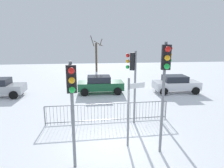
{
  "coord_description": "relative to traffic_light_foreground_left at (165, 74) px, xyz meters",
  "views": [
    {
      "loc": [
        -0.97,
        -7.91,
        4.51
      ],
      "look_at": [
        0.4,
        3.83,
        1.83
      ],
      "focal_mm": 31.87,
      "sensor_mm": 36.0,
      "label": 1
    }
  ],
  "objects": [
    {
      "name": "traffic_light_foreground_left",
      "position": [
        0.0,
        0.0,
        0.0
      ],
      "size": [
        0.36,
        0.56,
        4.42
      ],
      "rotation": [
        0.0,
        0.0,
        2.94
      ],
      "color": "slate",
      "rests_on": "ground"
    },
    {
      "name": "car_green_mid",
      "position": [
        -1.87,
        9.54,
        -2.47
      ],
      "size": [
        3.81,
        1.95,
        1.47
      ],
      "rotation": [
        0.0,
        0.0,
        -0.01
      ],
      "color": "#195933",
      "rests_on": "ground"
    },
    {
      "name": "ground_plane",
      "position": [
        -1.81,
        0.97,
        -3.24
      ],
      "size": [
        60.0,
        60.0,
        0.0
      ],
      "primitive_type": "plane",
      "color": "white"
    },
    {
      "name": "traffic_light_rear_right",
      "position": [
        -0.53,
        3.14,
        -0.35
      ],
      "size": [
        0.54,
        0.38,
        3.93
      ],
      "rotation": [
        0.0,
        0.0,
        1.2
      ],
      "color": "slate",
      "rests_on": "ground"
    },
    {
      "name": "traffic_light_mid_left",
      "position": [
        1.18,
        2.87,
        -0.08
      ],
      "size": [
        0.37,
        0.56,
        4.31
      ],
      "rotation": [
        0.0,
        0.0,
        3.4
      ],
      "color": "slate",
      "rests_on": "ground"
    },
    {
      "name": "traffic_light_foreground_right",
      "position": [
        -3.35,
        -0.62,
        -0.44
      ],
      "size": [
        0.35,
        0.57,
        3.82
      ],
      "rotation": [
        0.0,
        0.0,
        3.28
      ],
      "color": "slate",
      "rests_on": "ground"
    },
    {
      "name": "car_white_trailing",
      "position": [
        4.61,
        8.99,
        -2.47
      ],
      "size": [
        3.85,
        2.03,
        1.47
      ],
      "rotation": [
        0.0,
        0.0,
        -0.03
      ],
      "color": "silver",
      "rests_on": "ground"
    },
    {
      "name": "direction_sign_post",
      "position": [
        -1.14,
        0.74,
        -1.56
      ],
      "size": [
        0.76,
        0.27,
        2.99
      ],
      "rotation": [
        0.0,
        0.0,
        0.29
      ],
      "color": "slate",
      "rests_on": "ground"
    },
    {
      "name": "pedestrian_guard_railing",
      "position": [
        -1.81,
        3.38,
        -2.69
      ],
      "size": [
        6.8,
        0.25,
        1.07
      ],
      "rotation": [
        0.0,
        0.0,
        0.03
      ],
      "color": "slate",
      "rests_on": "ground"
    },
    {
      "name": "bare_tree_left",
      "position": [
        -1.71,
        21.18,
        -0.98
      ],
      "size": [
        1.69,
        1.73,
        5.0
      ],
      "color": "#473828",
      "rests_on": "ground"
    }
  ]
}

